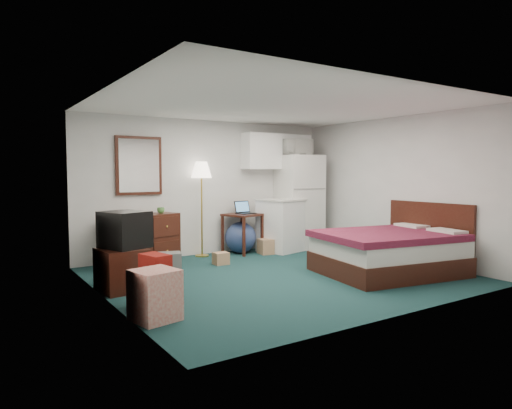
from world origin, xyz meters
TOP-DOWN VIEW (x-y plane):
  - floor at (0.00, 0.00)m, footprint 5.00×4.50m
  - ceiling at (0.00, 0.00)m, footprint 5.00×4.50m
  - walls at (0.00, 0.00)m, footprint 5.01×4.51m
  - mirror at (-1.35, 2.22)m, footprint 0.80×0.06m
  - upper_cabinets at (1.45, 2.08)m, footprint 1.50×0.35m
  - headboard at (2.46, -0.79)m, footprint 0.06×1.56m
  - dresser at (-1.40, 1.98)m, footprint 1.33×0.89m
  - floor_lamp at (-0.25, 2.05)m, footprint 0.42×0.42m
  - desk at (0.54, 1.93)m, footprint 0.75×0.75m
  - exercise_ball at (0.52, 1.96)m, footprint 0.67×0.67m
  - kitchen_counter at (1.38, 1.73)m, footprint 1.05×0.90m
  - fridge at (1.83, 1.83)m, footprint 0.85×0.85m
  - bed at (1.48, -0.79)m, footprint 2.19×1.83m
  - tv_stand at (-2.21, 0.43)m, footprint 0.60×0.65m
  - suitcase at (-2.07, -0.42)m, footprint 0.31×0.41m
  - retail_box at (-2.28, -0.96)m, footprint 0.50×0.50m
  - file_bin at (-1.23, 1.27)m, footprint 0.46×0.40m
  - cardboard_box_a at (-0.32, 1.20)m, footprint 0.25×0.21m
  - cardboard_box_b at (0.86, 1.61)m, footprint 0.28×0.31m
  - laptop at (0.59, 1.87)m, footprint 0.37×0.32m
  - crt_tv at (-2.14, 0.47)m, footprint 0.68×0.70m
  - microwave at (1.74, 1.82)m, footprint 0.62×0.41m
  - book_a at (-1.62, 1.90)m, footprint 0.15×0.02m
  - book_b at (-1.53, 2.01)m, footprint 0.18×0.08m
  - mug at (-1.05, 2.01)m, footprint 0.16×0.14m

SIDE VIEW (x-z plane):
  - floor at x=0.00m, z-range -0.01..0.01m
  - cardboard_box_a at x=-0.32m, z-range 0.00..0.20m
  - file_bin at x=-1.23m, z-range 0.00..0.27m
  - cardboard_box_b at x=0.86m, z-range 0.00..0.28m
  - retail_box at x=-2.28m, z-range 0.00..0.53m
  - tv_stand at x=-2.21m, z-range 0.00..0.55m
  - suitcase at x=-2.07m, z-range 0.00..0.59m
  - exercise_ball at x=0.52m, z-range 0.00..0.59m
  - bed at x=1.48m, z-range 0.00..0.63m
  - desk at x=0.54m, z-range 0.00..0.75m
  - dresser at x=-1.40m, z-range 0.00..0.83m
  - kitchen_counter at x=1.38m, z-range 0.00..0.99m
  - headboard at x=2.46m, z-range 0.05..1.05m
  - crt_tv at x=-2.14m, z-range 0.55..1.03m
  - floor_lamp at x=-0.25m, z-range 0.00..1.73m
  - laptop at x=0.59m, z-range 0.75..0.99m
  - mug at x=-1.05m, z-range 0.83..0.96m
  - book_a at x=-1.62m, z-range 0.83..1.03m
  - fridge at x=1.83m, z-range 0.00..1.88m
  - book_b at x=-1.53m, z-range 0.83..1.07m
  - walls at x=0.00m, z-range 0.00..2.50m
  - mirror at x=-1.35m, z-range 1.15..2.15m
  - upper_cabinets at x=1.45m, z-range 1.60..2.30m
  - microwave at x=1.74m, z-range 1.88..2.27m
  - ceiling at x=0.00m, z-range 2.50..2.50m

